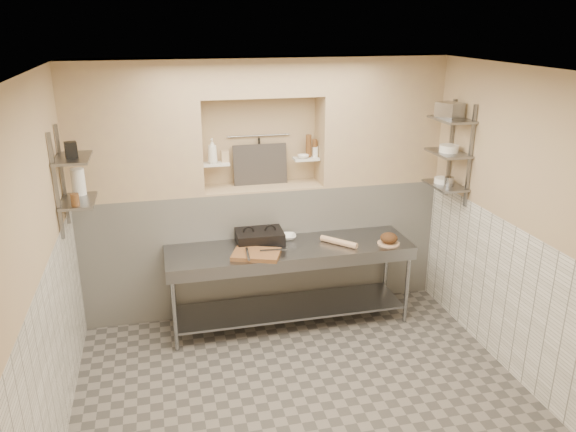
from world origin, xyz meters
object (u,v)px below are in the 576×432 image
object	(u,v)px
panini_press	(260,237)
cutting_board	(256,254)
bowl_alcove	(303,157)
mixing_bowl	(287,237)
bottle_soap	(212,151)
rolling_pin	(339,242)
bread_loaf	(389,238)
jug_left	(78,182)
prep_table	(290,269)

from	to	relation	value
panini_press	cutting_board	world-z (taller)	panini_press
panini_press	bowl_alcove	xyz separation A→B (m)	(0.57, 0.36, 0.76)
mixing_bowl	bowl_alcove	distance (m)	0.90
cutting_board	bottle_soap	world-z (taller)	bottle_soap
panini_press	bowl_alcove	bearing A→B (deg)	33.47
rolling_pin	panini_press	bearing A→B (deg)	162.95
bread_loaf	jug_left	distance (m)	3.16
bread_loaf	bowl_alcove	size ratio (longest dim) A/B	1.48
bread_loaf	jug_left	bearing A→B (deg)	176.41
cutting_board	bowl_alcove	xyz separation A→B (m)	(0.67, 0.70, 0.81)
mixing_bowl	bowl_alcove	size ratio (longest dim) A/B	1.55
cutting_board	jug_left	xyz separation A→B (m)	(-1.63, 0.19, 0.82)
prep_table	bottle_soap	xyz separation A→B (m)	(-0.72, 0.54, 1.20)
prep_table	mixing_bowl	bearing A→B (deg)	84.07
bread_loaf	bottle_soap	size ratio (longest dim) A/B	0.69
bottle_soap	panini_press	bearing A→B (deg)	-39.95
bread_loaf	bottle_soap	distance (m)	2.09
panini_press	prep_table	bearing A→B (deg)	-31.34
panini_press	bowl_alcove	distance (m)	1.02
bottle_soap	bowl_alcove	bearing A→B (deg)	0.03
panini_press	bottle_soap	distance (m)	1.04
mixing_bowl	bread_loaf	xyz separation A→B (m)	(1.02, -0.39, 0.05)
panini_press	jug_left	bearing A→B (deg)	-173.35
bowl_alcove	cutting_board	bearing A→B (deg)	-133.72
bread_loaf	panini_press	bearing A→B (deg)	165.31
mixing_bowl	jug_left	xyz separation A→B (m)	(-2.04, -0.20, 0.81)
rolling_pin	jug_left	xyz separation A→B (m)	(-2.54, 0.09, 0.80)
cutting_board	bowl_alcove	bearing A→B (deg)	46.28
cutting_board	jug_left	size ratio (longest dim) A/B	1.88
cutting_board	jug_left	distance (m)	1.83
panini_press	rolling_pin	bearing A→B (deg)	-15.59
jug_left	prep_table	bearing A→B (deg)	-0.86
prep_table	panini_press	distance (m)	0.47
panini_press	mixing_bowl	xyz separation A→B (m)	(0.31, 0.04, -0.04)
cutting_board	rolling_pin	size ratio (longest dim) A/B	1.10
prep_table	bread_loaf	world-z (taller)	bread_loaf
bottle_soap	rolling_pin	bearing A→B (deg)	-26.09
prep_table	jug_left	world-z (taller)	jug_left
prep_table	bowl_alcove	size ratio (longest dim) A/B	20.75
panini_press	bread_loaf	distance (m)	1.38
mixing_bowl	bread_loaf	distance (m)	1.09
prep_table	bottle_soap	distance (m)	1.50
panini_press	mixing_bowl	distance (m)	0.32
panini_press	rolling_pin	size ratio (longest dim) A/B	1.18
mixing_bowl	rolling_pin	distance (m)	0.57
mixing_bowl	rolling_pin	world-z (taller)	rolling_pin
cutting_board	prep_table	bearing A→B (deg)	21.90
bowl_alcove	jug_left	world-z (taller)	jug_left
bread_loaf	jug_left	size ratio (longest dim) A/B	0.74
bowl_alcove	mixing_bowl	bearing A→B (deg)	-129.36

